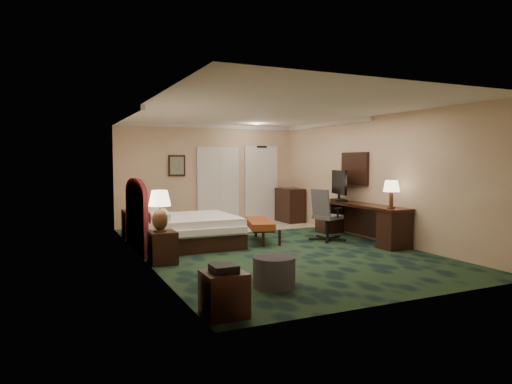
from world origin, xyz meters
name	(u,v)px	position (x,y,z in m)	size (l,w,h in m)	color
floor	(271,248)	(0.00, 0.00, 0.00)	(5.00, 7.50, 0.00)	black
ceiling	(271,111)	(0.00, 0.00, 2.70)	(5.00, 7.50, 0.00)	white
wall_back	(209,175)	(0.00, 3.75, 1.35)	(5.00, 0.00, 2.70)	tan
wall_front	(408,193)	(0.00, -3.75, 1.35)	(5.00, 0.00, 2.70)	tan
wall_left	(142,183)	(-2.50, 0.00, 1.35)	(0.00, 7.50, 2.70)	tan
wall_right	(373,178)	(2.50, 0.00, 1.35)	(0.00, 7.50, 2.70)	tan
crown_molding	(271,113)	(0.00, 0.00, 2.65)	(5.00, 7.50, 0.10)	silver
tile_patch	(252,226)	(0.90, 2.90, 0.01)	(3.20, 1.70, 0.01)	beige
headboard	(136,214)	(-2.44, 1.00, 0.70)	(0.12, 2.00, 1.40)	#49080C
entry_door	(261,185)	(1.55, 3.72, 1.05)	(1.02, 0.06, 2.18)	silver
closet_doors	(218,186)	(0.25, 3.71, 1.05)	(1.20, 0.06, 2.10)	beige
wall_art	(177,166)	(-0.90, 3.71, 1.60)	(0.45, 0.06, 0.55)	#5A6A5F
wall_mirror	(355,169)	(2.46, 0.60, 1.55)	(0.05, 0.95, 0.75)	white
bed	(187,231)	(-1.44, 0.93, 0.30)	(1.92, 1.78, 0.61)	white
nightstand_near	(162,247)	(-2.26, -0.43, 0.27)	(0.44, 0.50, 0.55)	black
nightstand_far	(135,224)	(-2.23, 2.41, 0.31)	(0.50, 0.57, 0.62)	black
lamp_near	(160,211)	(-2.30, -0.44, 0.89)	(0.37, 0.37, 0.69)	#322112
lamp_far	(134,196)	(-2.22, 2.44, 0.94)	(0.34, 0.34, 0.64)	#322112
bed_bench	(259,231)	(0.11, 0.76, 0.23)	(0.47, 1.37, 0.46)	brown
ottoman	(274,272)	(-1.19, -2.49, 0.21)	(0.59, 0.59, 0.42)	#303034
side_table	(224,294)	(-2.24, -3.31, 0.25)	(0.47, 0.47, 0.50)	black
desk	(359,222)	(2.18, 0.07, 0.40)	(0.59, 2.76, 0.80)	black
tv	(339,186)	(2.15, 0.76, 1.15)	(0.08, 0.92, 0.71)	black
desk_lamp	(391,194)	(2.16, -0.99, 1.08)	(0.32, 0.32, 0.56)	#322112
desk_chair	(328,215)	(1.50, 0.25, 0.57)	(0.66, 0.62, 1.14)	#45454D
minibar	(290,205)	(2.20, 3.20, 0.48)	(0.50, 0.90, 0.95)	black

